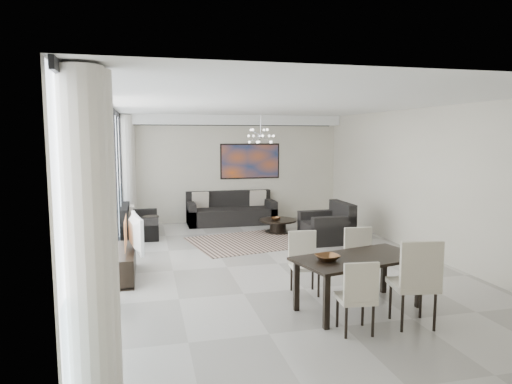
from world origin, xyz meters
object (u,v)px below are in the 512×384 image
object	(u,v)px
television	(131,233)
dining_table	(359,263)
coffee_table	(278,225)
tv_console	(122,264)
sofa_main	(231,213)

from	to	relation	value
television	dining_table	xyz separation A→B (m)	(3.03, -2.16, -0.11)
coffee_table	tv_console	world-z (taller)	tv_console
coffee_table	sofa_main	xyz separation A→B (m)	(-0.91, 1.43, 0.11)
coffee_table	tv_console	size ratio (longest dim) A/B	0.62
sofa_main	dining_table	xyz separation A→B (m)	(0.56, -6.46, 0.35)
coffee_table	dining_table	bearing A→B (deg)	-93.96
sofa_main	dining_table	distance (m)	6.49
tv_console	television	size ratio (longest dim) A/B	1.44
tv_console	sofa_main	bearing A→B (deg)	58.19
sofa_main	tv_console	bearing A→B (deg)	-121.81
tv_console	dining_table	size ratio (longest dim) A/B	0.77
coffee_table	television	bearing A→B (deg)	-139.58
dining_table	sofa_main	bearing A→B (deg)	94.93
coffee_table	sofa_main	bearing A→B (deg)	122.41
coffee_table	dining_table	world-z (taller)	dining_table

